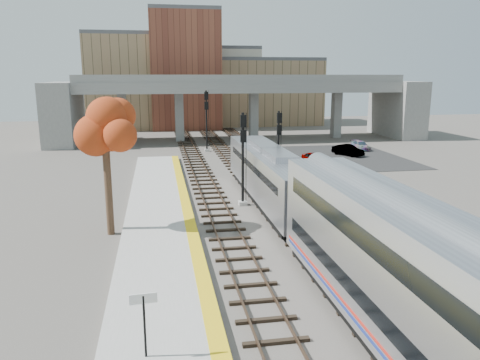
{
  "coord_description": "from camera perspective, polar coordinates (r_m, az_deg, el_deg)",
  "views": [
    {
      "loc": [
        -7.14,
        -23.65,
        9.55
      ],
      "look_at": [
        -1.74,
        7.02,
        2.5
      ],
      "focal_mm": 35.0,
      "sensor_mm": 36.0,
      "label": 1
    }
  ],
  "objects": [
    {
      "name": "locomotive",
      "position": [
        35.01,
        3.68,
        0.74
      ],
      "size": [
        3.02,
        19.05,
        4.1
      ],
      "color": "#A8AAB2",
      "rests_on": "ground"
    },
    {
      "name": "tracks",
      "position": [
        38.24,
        2.52,
        -1.6
      ],
      "size": [
        10.7,
        95.0,
        0.25
      ],
      "color": "black",
      "rests_on": "ground"
    },
    {
      "name": "car_b",
      "position": [
        57.48,
        13.03,
        3.57
      ],
      "size": [
        3.14,
        4.16,
        1.31
      ],
      "primitive_type": "imported",
      "rotation": [
        0.0,
        0.0,
        0.5
      ],
      "color": "#99999E",
      "rests_on": "parking_lot"
    },
    {
      "name": "signal_mast_far",
      "position": [
        59.02,
        -4.1,
        7.21
      ],
      "size": [
        0.6,
        0.64,
        7.61
      ],
      "color": "#9E9E99",
      "rests_on": "ground"
    },
    {
      "name": "car_a",
      "position": [
        51.78,
        8.97,
        2.66
      ],
      "size": [
        2.21,
        3.59,
        1.14
      ],
      "primitive_type": "imported",
      "rotation": [
        0.0,
        0.0,
        0.27
      ],
      "color": "#99999E",
      "rests_on": "parking_lot"
    },
    {
      "name": "car_c",
      "position": [
        62.48,
        14.46,
        4.11
      ],
      "size": [
        1.57,
        3.79,
        1.1
      ],
      "primitive_type": "imported",
      "rotation": [
        0.0,
        0.0,
        0.01
      ],
      "color": "#99999E",
      "rests_on": "parking_lot"
    },
    {
      "name": "signal_mast_near",
      "position": [
        34.17,
        0.36,
        2.36
      ],
      "size": [
        0.6,
        0.64,
        6.88
      ],
      "color": "#9E9E99",
      "rests_on": "ground"
    },
    {
      "name": "ground",
      "position": [
        26.49,
        6.42,
        -8.46
      ],
      "size": [
        160.0,
        160.0,
        0.0
      ],
      "primitive_type": "plane",
      "color": "#47423D",
      "rests_on": "ground"
    },
    {
      "name": "tree",
      "position": [
        28.5,
        -16.18,
        5.86
      ],
      "size": [
        3.6,
        3.6,
        8.6
      ],
      "color": "#382619",
      "rests_on": "ground"
    },
    {
      "name": "station_sign",
      "position": [
        16.16,
        -11.63,
        -15.47
      ],
      "size": [
        0.9,
        0.12,
        2.27
      ],
      "rotation": [
        0.0,
        0.0,
        0.08
      ],
      "color": "black",
      "rests_on": "platform"
    },
    {
      "name": "platform",
      "position": [
        25.45,
        -9.65,
        -9.06
      ],
      "size": [
        4.5,
        60.0,
        0.35
      ],
      "primitive_type": "cube",
      "color": "#9E9E99",
      "rests_on": "ground"
    },
    {
      "name": "overpass",
      "position": [
        69.81,
        -0.02,
        9.69
      ],
      "size": [
        54.0,
        12.0,
        9.5
      ],
      "color": "slate",
      "rests_on": "ground"
    },
    {
      "name": "yellow_strip",
      "position": [
        25.44,
        -5.33,
        -8.49
      ],
      "size": [
        0.7,
        60.0,
        0.01
      ],
      "primitive_type": "cube",
      "color": "yellow",
      "rests_on": "platform"
    },
    {
      "name": "coach",
      "position": [
        15.02,
        25.2,
        -15.29
      ],
      "size": [
        3.03,
        25.0,
        5.0
      ],
      "color": "#A8AAB2",
      "rests_on": "ground"
    },
    {
      "name": "buildings_far",
      "position": [
        90.63,
        -4.77,
        11.66
      ],
      "size": [
        43.0,
        21.0,
        20.6
      ],
      "color": "#8E7552",
      "rests_on": "ground"
    },
    {
      "name": "signal_mast_mid",
      "position": [
        40.38,
        4.7,
        3.58
      ],
      "size": [
        0.6,
        0.64,
        6.53
      ],
      "color": "#9E9E99",
      "rests_on": "ground"
    },
    {
      "name": "parking_lot",
      "position": [
        56.62,
        12.11,
        2.78
      ],
      "size": [
        14.0,
        18.0,
        0.04
      ],
      "primitive_type": "cube",
      "color": "black",
      "rests_on": "ground"
    }
  ]
}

